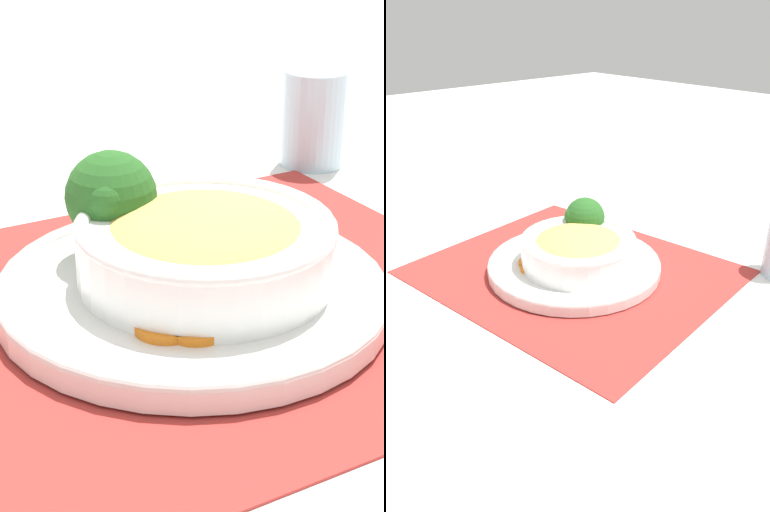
{
  "view_description": "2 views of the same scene",
  "coord_description": "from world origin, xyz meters",
  "views": [
    {
      "loc": [
        -0.52,
        0.21,
        0.3
      ],
      "look_at": [
        0.02,
        -0.01,
        0.03
      ],
      "focal_mm": 60.0,
      "sensor_mm": 36.0,
      "label": 1
    },
    {
      "loc": [
        -0.5,
        -0.55,
        0.4
      ],
      "look_at": [
        -0.0,
        -0.01,
        0.04
      ],
      "focal_mm": 35.0,
      "sensor_mm": 36.0,
      "label": 2
    }
  ],
  "objects": [
    {
      "name": "carrot_slice_middle",
      "position": [
        -0.07,
        0.02,
        0.02
      ],
      "size": [
        0.04,
        0.04,
        0.01
      ],
      "color": "orange",
      "rests_on": "plate"
    },
    {
      "name": "broccoli_floret",
      "position": [
        0.06,
        0.04,
        0.07
      ],
      "size": [
        0.07,
        0.07,
        0.09
      ],
      "color": "#84AD5B",
      "rests_on": "plate"
    },
    {
      "name": "ground_plane",
      "position": [
        0.0,
        0.0,
        0.0
      ],
      "size": [
        4.0,
        4.0,
        0.0
      ],
      "primitive_type": "plane",
      "color": "white"
    },
    {
      "name": "carrot_slice_far",
      "position": [
        -0.07,
        0.0,
        0.02
      ],
      "size": [
        0.04,
        0.04,
        0.01
      ],
      "color": "orange",
      "rests_on": "plate"
    },
    {
      "name": "bowl",
      "position": [
        -0.0,
        -0.01,
        0.05
      ],
      "size": [
        0.19,
        0.19,
        0.06
      ],
      "color": "white",
      "rests_on": "plate"
    },
    {
      "name": "carrot_slice_near",
      "position": [
        -0.06,
        0.04,
        0.02
      ],
      "size": [
        0.04,
        0.04,
        0.01
      ],
      "color": "orange",
      "rests_on": "plate"
    },
    {
      "name": "plate",
      "position": [
        0.0,
        0.0,
        0.02
      ],
      "size": [
        0.29,
        0.29,
        0.02
      ],
      "color": "white",
      "rests_on": "placemat"
    },
    {
      "name": "placemat",
      "position": [
        0.0,
        0.0,
        0.0
      ],
      "size": [
        0.47,
        0.52,
        0.0
      ],
      "color": "#B2332D",
      "rests_on": "ground_plane"
    },
    {
      "name": "water_glass",
      "position": [
        0.25,
        -0.24,
        0.05
      ],
      "size": [
        0.07,
        0.07,
        0.1
      ],
      "color": "silver",
      "rests_on": "ground_plane"
    }
  ]
}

